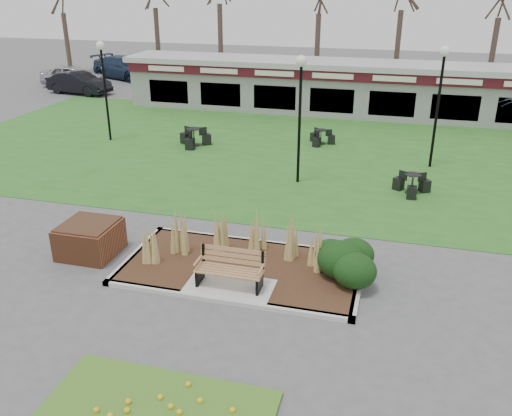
% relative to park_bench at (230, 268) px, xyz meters
% --- Properties ---
extents(ground, '(100.00, 100.00, 0.00)m').
position_rel_park_bench_xyz_m(ground, '(0.00, -0.25, -0.59)').
color(ground, '#515154').
rests_on(ground, ground).
extents(lawn, '(34.00, 16.00, 0.02)m').
position_rel_park_bench_xyz_m(lawn, '(0.00, 11.75, -0.58)').
color(lawn, '#24631F').
rests_on(lawn, ground).
extents(planting_bed, '(6.75, 3.40, 1.27)m').
position_rel_park_bench_xyz_m(planting_bed, '(1.27, 1.10, -0.22)').
color(planting_bed, '#311E13').
rests_on(planting_bed, ground).
extents(park_bench, '(1.70, 0.66, 0.93)m').
position_rel_park_bench_xyz_m(park_bench, '(0.00, 0.00, 0.00)').
color(park_bench, '#9E6747').
rests_on(park_bench, ground).
extents(brick_planter, '(1.50, 1.50, 0.95)m').
position_rel_park_bench_xyz_m(brick_planter, '(-4.40, 0.75, -0.11)').
color(brick_planter, brown).
rests_on(brick_planter, ground).
extents(food_pavilion, '(24.60, 3.40, 2.90)m').
position_rel_park_bench_xyz_m(food_pavilion, '(0.00, 19.71, 0.89)').
color(food_pavilion, gray).
rests_on(food_pavilion, ground).
extents(lamp_post_mid_left, '(0.39, 0.39, 4.73)m').
position_rel_park_bench_xyz_m(lamp_post_mid_left, '(0.16, 7.97, 2.86)').
color(lamp_post_mid_left, black).
rests_on(lamp_post_mid_left, ground).
extents(lamp_post_mid_right, '(0.40, 0.40, 4.84)m').
position_rel_park_bench_xyz_m(lamp_post_mid_right, '(5.09, 11.16, 2.94)').
color(lamp_post_mid_right, black).
rests_on(lamp_post_mid_right, ground).
extents(lamp_post_far_left, '(0.38, 0.38, 4.59)m').
position_rel_park_bench_xyz_m(lamp_post_far_left, '(-9.63, 11.28, 2.75)').
color(lamp_post_far_left, black).
rests_on(lamp_post_far_left, ground).
extents(bistro_set_a, '(1.24, 1.23, 0.68)m').
position_rel_park_bench_xyz_m(bistro_set_a, '(0.22, 13.22, -0.34)').
color(bistro_set_a, black).
rests_on(bistro_set_a, ground).
extents(bistro_set_b, '(1.53, 1.37, 0.81)m').
position_rel_park_bench_xyz_m(bistro_set_b, '(-5.40, 11.41, -0.30)').
color(bistro_set_b, black).
rests_on(bistro_set_b, ground).
extents(bistro_set_c, '(1.38, 1.20, 0.73)m').
position_rel_park_bench_xyz_m(bistro_set_c, '(4.36, 7.89, -0.32)').
color(bistro_set_c, black).
rests_on(bistro_set_c, ground).
extents(car_silver, '(4.63, 2.25, 1.52)m').
position_rel_park_bench_xyz_m(car_silver, '(-18.89, 22.82, 0.17)').
color(car_silver, '#B1B2B6').
rests_on(car_silver, ground).
extents(car_black, '(4.56, 2.13, 1.45)m').
position_rel_park_bench_xyz_m(car_black, '(-17.14, 20.75, 0.13)').
color(car_black, black).
rests_on(car_black, ground).
extents(car_blue, '(6.15, 4.38, 1.65)m').
position_rel_park_bench_xyz_m(car_blue, '(-16.98, 26.75, 0.24)').
color(car_blue, navy).
rests_on(car_blue, ground).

